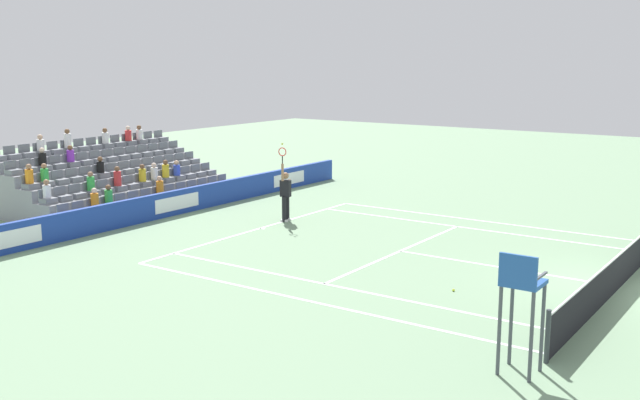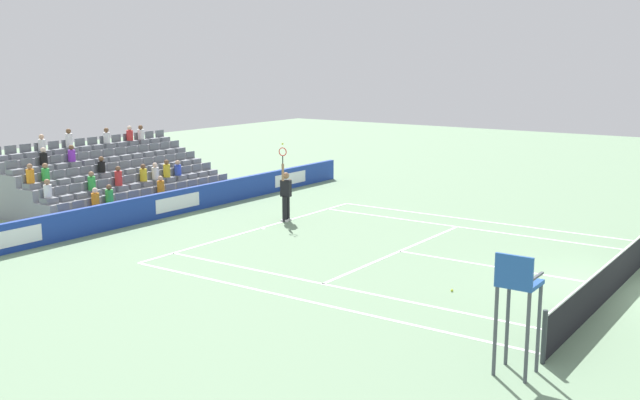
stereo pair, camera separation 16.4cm
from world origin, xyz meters
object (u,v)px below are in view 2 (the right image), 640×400
object	(u,v)px
tennis_player	(286,194)
umpire_chair	(517,296)
tennis_net	(621,269)
loose_tennis_ball	(452,290)

from	to	relation	value
tennis_player	umpire_chair	world-z (taller)	tennis_player
tennis_net	loose_tennis_ball	xyz separation A→B (m)	(2.79, -3.37, -0.46)
tennis_player	loose_tennis_ball	distance (m)	9.55
tennis_net	loose_tennis_ball	size ratio (longest dim) A/B	176.03
loose_tennis_ball	umpire_chair	bearing A→B (deg)	37.99
tennis_net	tennis_player	world-z (taller)	tennis_player
tennis_net	tennis_player	bearing A→B (deg)	-96.92
umpire_chair	loose_tennis_ball	xyz separation A→B (m)	(-3.97, -3.10, -1.49)
loose_tennis_ball	tennis_player	bearing A→B (deg)	-116.47
umpire_chair	tennis_player	bearing A→B (deg)	-125.26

